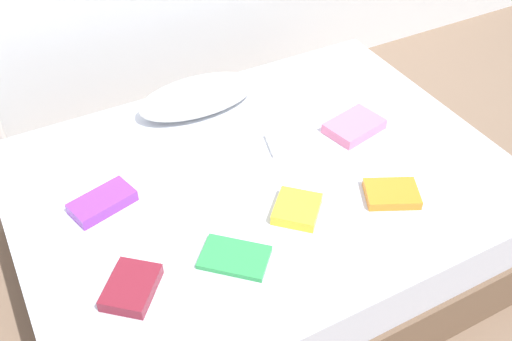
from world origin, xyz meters
TOP-DOWN VIEW (x-y plane):
  - ground_plane at (0.00, 0.00)m, footprint 8.00×8.00m
  - bed at (0.00, 0.00)m, footprint 2.00×1.50m
  - pillow at (-0.04, 0.54)m, footprint 0.56×0.27m
  - textbook_green at (-0.30, -0.35)m, footprint 0.27×0.27m
  - textbook_white at (0.20, 0.11)m, footprint 0.22×0.19m
  - textbook_orange at (0.38, -0.36)m, footprint 0.25×0.22m
  - textbook_yellow at (0.01, -0.26)m, footprint 0.24×0.24m
  - textbook_pink at (0.50, 0.06)m, footprint 0.27×0.22m
  - textbook_maroon at (-0.66, -0.31)m, footprint 0.24×0.25m
  - textbook_purple at (-0.62, 0.12)m, footprint 0.26×0.18m

SIDE VIEW (x-z plane):
  - ground_plane at x=0.00m, z-range 0.00..0.00m
  - bed at x=0.00m, z-range 0.00..0.50m
  - textbook_green at x=-0.30m, z-range 0.50..0.52m
  - textbook_white at x=0.20m, z-range 0.50..0.52m
  - textbook_orange at x=0.38m, z-range 0.50..0.54m
  - textbook_yellow at x=0.01m, z-range 0.50..0.54m
  - textbook_maroon at x=-0.66m, z-range 0.50..0.55m
  - textbook_pink at x=0.50m, z-range 0.50..0.55m
  - textbook_purple at x=-0.62m, z-range 0.50..0.55m
  - pillow at x=-0.04m, z-range 0.50..0.63m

